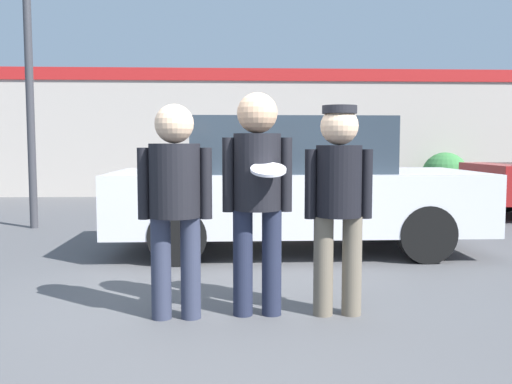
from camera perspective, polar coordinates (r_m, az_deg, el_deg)
ground_plane at (r=4.36m, az=-3.74°, el=-12.63°), size 56.00×56.00×0.00m
storefront_building at (r=14.10m, az=-3.13°, el=6.05°), size 24.00×0.22×3.12m
person_left at (r=4.25m, az=-8.11°, el=-0.06°), size 0.55×0.38×1.60m
person_middle_with_frisbee at (r=4.28m, az=0.14°, el=0.84°), size 0.53×0.56×1.69m
person_right at (r=4.34m, az=8.25°, el=0.03°), size 0.51×0.34×1.59m
parked_car_near at (r=7.02m, az=3.66°, el=0.68°), size 4.39×1.95×1.61m
shrub at (r=14.36m, az=18.36°, el=1.62°), size 1.09×1.09×1.09m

